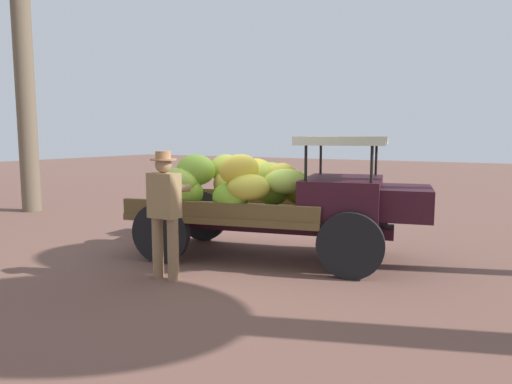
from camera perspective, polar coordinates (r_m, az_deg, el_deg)
ground_plane at (r=7.45m, az=1.27°, el=-7.91°), size 60.00×60.00×0.00m
truck at (r=7.16m, az=2.57°, el=-0.46°), size 4.65×2.54×1.89m
farmer at (r=6.27m, az=-11.08°, el=-1.80°), size 0.53×0.46×1.70m
wooden_crate at (r=9.35m, az=-12.07°, el=-3.49°), size 0.50×0.60×0.49m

